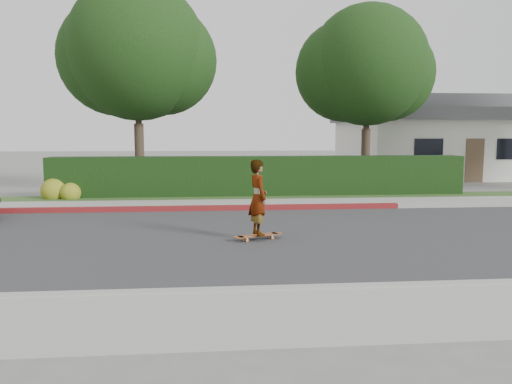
% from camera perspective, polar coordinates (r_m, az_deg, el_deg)
% --- Properties ---
extents(ground, '(120.00, 120.00, 0.00)m').
position_cam_1_polar(ground, '(12.10, 18.26, -4.66)').
color(ground, slate).
rests_on(ground, ground).
extents(road, '(60.00, 8.00, 0.01)m').
position_cam_1_polar(road, '(12.10, 18.26, -4.64)').
color(road, '#2D2D30').
rests_on(road, ground).
extents(curb_far, '(60.00, 0.20, 0.15)m').
position_cam_1_polar(curb_far, '(15.88, 12.42, -1.59)').
color(curb_far, '#9E9E99').
rests_on(curb_far, ground).
extents(curb_red_section, '(12.00, 0.21, 0.15)m').
position_cam_1_polar(curb_red_section, '(15.15, -5.94, -1.85)').
color(curb_red_section, maroon).
rests_on(curb_red_section, ground).
extents(sidewalk_far, '(60.00, 1.60, 0.12)m').
position_cam_1_polar(sidewalk_far, '(16.73, 11.49, -1.21)').
color(sidewalk_far, gray).
rests_on(sidewalk_far, ground).
extents(planting_strip, '(60.00, 1.60, 0.10)m').
position_cam_1_polar(planting_strip, '(18.26, 10.06, -0.56)').
color(planting_strip, '#2D4C1E').
rests_on(planting_strip, ground).
extents(hedge, '(15.00, 1.00, 1.50)m').
position_cam_1_polar(hedge, '(18.23, 0.47, 1.74)').
color(hedge, black).
rests_on(hedge, ground).
extents(flowering_shrub, '(1.40, 1.00, 0.90)m').
position_cam_1_polar(flowering_shrub, '(18.48, -21.55, 0.05)').
color(flowering_shrub, '#2D4C19').
rests_on(flowering_shrub, ground).
extents(tree_left, '(5.99, 5.21, 8.00)m').
position_cam_1_polar(tree_left, '(19.98, -13.42, 14.97)').
color(tree_left, '#33261C').
rests_on(tree_left, ground).
extents(tree_center, '(5.66, 4.84, 7.44)m').
position_cam_1_polar(tree_center, '(21.18, 12.45, 13.52)').
color(tree_center, '#33261C').
rests_on(tree_center, ground).
extents(house, '(10.60, 8.60, 4.30)m').
position_cam_1_polar(house, '(29.76, 20.40, 5.81)').
color(house, beige).
rests_on(house, ground).
extents(skateboard, '(1.16, 0.64, 0.11)m').
position_cam_1_polar(skateboard, '(10.90, 0.24, -5.00)').
color(skateboard, orange).
rests_on(skateboard, ground).
extents(skateboarder, '(0.53, 0.68, 1.64)m').
position_cam_1_polar(skateboarder, '(10.77, 0.24, -0.63)').
color(skateboarder, white).
rests_on(skateboarder, skateboard).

